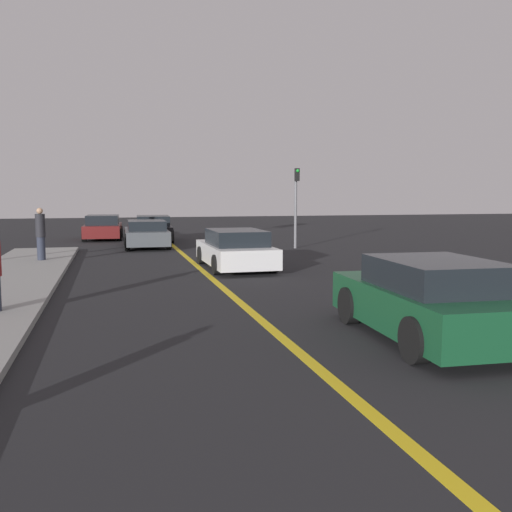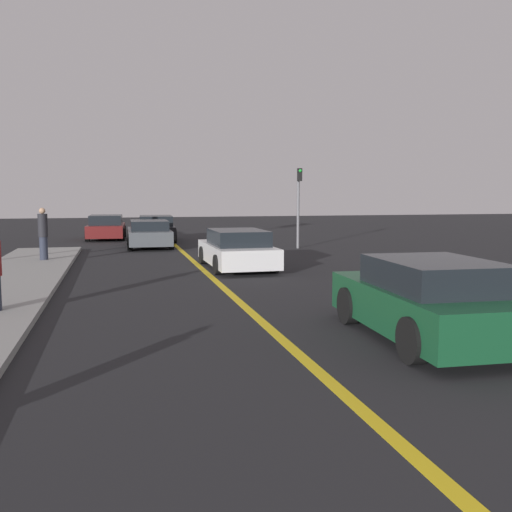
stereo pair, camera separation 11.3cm
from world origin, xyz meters
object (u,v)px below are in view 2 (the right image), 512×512
object	(u,v)px
car_parked_left_lot	(156,229)
traffic_light	(299,199)
car_near_right_lane	(429,300)
car_ahead_center	(237,250)
car_far_distant	(149,234)
car_oncoming_far	(106,228)
pedestrian_far_standing	(43,234)

from	to	relation	value
car_parked_left_lot	traffic_light	distance (m)	8.08
car_near_right_lane	car_ahead_center	distance (m)	9.70
car_near_right_lane	car_far_distant	world-z (taller)	car_near_right_lane
car_parked_left_lot	car_oncoming_far	size ratio (longest dim) A/B	1.05
car_far_distant	car_oncoming_far	distance (m)	5.45
car_near_right_lane	car_ahead_center	world-z (taller)	car_near_right_lane
car_near_right_lane	traffic_light	size ratio (longest dim) A/B	1.20
car_parked_left_lot	car_oncoming_far	xyz separation A→B (m)	(-2.47, 1.87, -0.01)
car_ahead_center	car_parked_left_lot	bearing A→B (deg)	98.55
car_ahead_center	pedestrian_far_standing	size ratio (longest dim) A/B	2.47
car_far_distant	traffic_light	xyz separation A→B (m)	(6.36, -2.14, 1.57)
car_oncoming_far	car_ahead_center	bearing A→B (deg)	-69.41
car_far_distant	pedestrian_far_standing	distance (m)	6.57
car_near_right_lane	car_parked_left_lot	xyz separation A→B (m)	(-3.09, 20.92, -0.02)
car_near_right_lane	car_parked_left_lot	world-z (taller)	car_near_right_lane
car_near_right_lane	car_oncoming_far	bearing A→B (deg)	106.00
car_far_distant	traffic_light	world-z (taller)	traffic_light
car_near_right_lane	car_oncoming_far	distance (m)	23.46
car_near_right_lane	car_oncoming_far	xyz separation A→B (m)	(-5.55, 22.79, -0.04)
car_near_right_lane	car_ahead_center	size ratio (longest dim) A/B	0.95
car_ahead_center	car_parked_left_lot	distance (m)	11.46
car_near_right_lane	car_parked_left_lot	bearing A→B (deg)	100.70
car_oncoming_far	pedestrian_far_standing	distance (m)	10.57
car_parked_left_lot	pedestrian_far_standing	world-z (taller)	pedestrian_far_standing
car_far_distant	car_oncoming_far	world-z (taller)	car_oncoming_far
car_oncoming_far	pedestrian_far_standing	xyz separation A→B (m)	(-1.91, -10.38, 0.42)
car_oncoming_far	traffic_light	xyz separation A→B (m)	(8.31, -7.23, 1.56)
pedestrian_far_standing	car_oncoming_far	bearing A→B (deg)	79.56
car_far_distant	car_ahead_center	bearing A→B (deg)	-73.11
car_oncoming_far	pedestrian_far_standing	world-z (taller)	pedestrian_far_standing
car_ahead_center	traffic_light	size ratio (longest dim) A/B	1.26
pedestrian_far_standing	traffic_light	world-z (taller)	traffic_light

